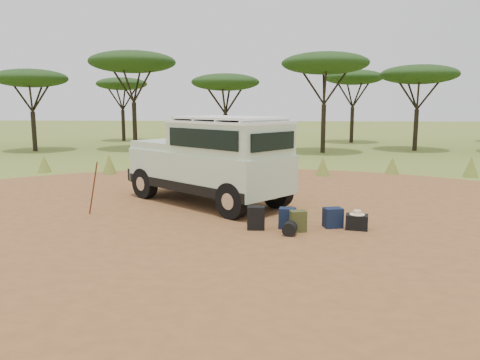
# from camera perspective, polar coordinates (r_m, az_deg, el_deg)

# --- Properties ---
(ground) EXTENTS (140.00, 140.00, 0.00)m
(ground) POSITION_cam_1_polar(r_m,az_deg,el_deg) (11.38, -0.66, -5.80)
(ground) COLOR olive
(ground) RESTS_ON ground
(dirt_clearing) EXTENTS (23.00, 23.00, 0.01)m
(dirt_clearing) POSITION_cam_1_polar(r_m,az_deg,el_deg) (11.38, -0.66, -5.78)
(dirt_clearing) COLOR #945A30
(dirt_clearing) RESTS_ON ground
(grass_fringe) EXTENTS (36.60, 1.60, 0.90)m
(grass_fringe) POSITION_cam_1_polar(r_m,az_deg,el_deg) (19.81, 1.64, 1.87)
(grass_fringe) COLOR olive
(grass_fringe) RESTS_ON ground
(acacia_treeline) EXTENTS (46.70, 13.20, 6.26)m
(acacia_treeline) POSITION_cam_1_polar(r_m,az_deg,el_deg) (30.82, 3.73, 12.83)
(acacia_treeline) COLOR black
(acacia_treeline) RESTS_ON ground
(safari_vehicle) EXTENTS (5.40, 5.01, 2.60)m
(safari_vehicle) POSITION_cam_1_polar(r_m,az_deg,el_deg) (13.87, -3.48, 2.21)
(safari_vehicle) COLOR beige
(safari_vehicle) RESTS_ON ground
(walking_staff) EXTENTS (0.44, 0.33, 1.47)m
(walking_staff) POSITION_cam_1_polar(r_m,az_deg,el_deg) (13.00, -17.46, -1.01)
(walking_staff) COLOR maroon
(walking_staff) RESTS_ON ground
(backpack_black) EXTENTS (0.41, 0.31, 0.56)m
(backpack_black) POSITION_cam_1_polar(r_m,az_deg,el_deg) (11.14, 1.97, -4.65)
(backpack_black) COLOR black
(backpack_black) RESTS_ON ground
(backpack_navy) EXTENTS (0.43, 0.34, 0.51)m
(backpack_navy) POSITION_cam_1_polar(r_m,az_deg,el_deg) (11.27, 5.78, -4.67)
(backpack_navy) COLOR #13213E
(backpack_navy) RESTS_ON ground
(backpack_olive) EXTENTS (0.41, 0.34, 0.50)m
(backpack_olive) POSITION_cam_1_polar(r_m,az_deg,el_deg) (11.03, 7.09, -5.02)
(backpack_olive) COLOR #414620
(backpack_olive) RESTS_ON ground
(duffel_navy) EXTENTS (0.50, 0.42, 0.48)m
(duffel_navy) POSITION_cam_1_polar(r_m,az_deg,el_deg) (11.53, 11.25, -4.54)
(duffel_navy) COLOR #13213E
(duffel_navy) RESTS_ON ground
(hard_case) EXTENTS (0.57, 0.46, 0.36)m
(hard_case) POSITION_cam_1_polar(r_m,az_deg,el_deg) (11.49, 14.05, -5.00)
(hard_case) COLOR black
(hard_case) RESTS_ON ground
(stuff_sack) EXTENTS (0.37, 0.37, 0.31)m
(stuff_sack) POSITION_cam_1_polar(r_m,az_deg,el_deg) (10.73, 6.08, -5.92)
(stuff_sack) COLOR black
(stuff_sack) RESTS_ON ground
(safari_hat) EXTENTS (0.36, 0.36, 0.10)m
(safari_hat) POSITION_cam_1_polar(r_m,az_deg,el_deg) (11.44, 14.10, -3.93)
(safari_hat) COLOR beige
(safari_hat) RESTS_ON hard_case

